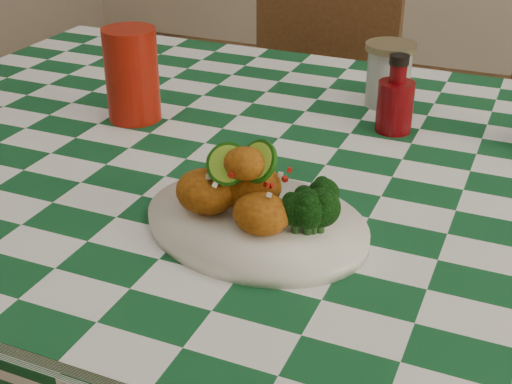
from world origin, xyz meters
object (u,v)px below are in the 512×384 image
at_px(wooden_chair_left, 301,164).
at_px(ketchup_bottle, 396,94).
at_px(red_tumbler, 132,75).
at_px(mason_jar, 389,75).
at_px(fried_chicken_pile, 249,183).
at_px(dining_table, 316,364).
at_px(plate, 256,224).

bearing_deg(wooden_chair_left, ketchup_bottle, -56.29).
xyz_separation_m(red_tumbler, ketchup_bottle, (0.43, 0.12, -0.01)).
distance_m(mason_jar, wooden_chair_left, 0.65).
relative_size(fried_chicken_pile, mason_jar, 1.31).
distance_m(red_tumbler, wooden_chair_left, 0.77).
bearing_deg(red_tumbler, dining_table, -7.27).
xyz_separation_m(ketchup_bottle, wooden_chair_left, (-0.34, 0.51, -0.42)).
bearing_deg(wooden_chair_left, fried_chicken_pile, -74.63).
bearing_deg(wooden_chair_left, dining_table, -67.72).
height_order(dining_table, fried_chicken_pile, fried_chicken_pile).
distance_m(plate, wooden_chair_left, 1.00).
bearing_deg(red_tumbler, ketchup_bottle, 16.22).
xyz_separation_m(plate, wooden_chair_left, (-0.26, 0.90, -0.36)).
bearing_deg(red_tumbler, plate, -37.59).
bearing_deg(fried_chicken_pile, red_tumbler, 141.58).
xyz_separation_m(fried_chicken_pile, wooden_chair_left, (-0.25, 0.90, -0.42)).
height_order(plate, wooden_chair_left, wooden_chair_left).
relative_size(red_tumbler, mason_jar, 1.38).
height_order(fried_chicken_pile, ketchup_bottle, ketchup_bottle).
height_order(plate, red_tumbler, red_tumbler).
bearing_deg(dining_table, plate, -95.90).
relative_size(fried_chicken_pile, red_tumbler, 0.94).
relative_size(dining_table, wooden_chair_left, 1.93).
distance_m(plate, fried_chicken_pile, 0.06).
bearing_deg(dining_table, mason_jar, 85.49).
relative_size(ketchup_bottle, wooden_chair_left, 0.15).
bearing_deg(fried_chicken_pile, wooden_chair_left, 105.27).
height_order(fried_chicken_pile, wooden_chair_left, fried_chicken_pile).
height_order(plate, fried_chicken_pile, fried_chicken_pile).
relative_size(ketchup_bottle, mason_jar, 1.14).
height_order(fried_chicken_pile, red_tumbler, red_tumbler).
distance_m(fried_chicken_pile, wooden_chair_left, 1.02).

